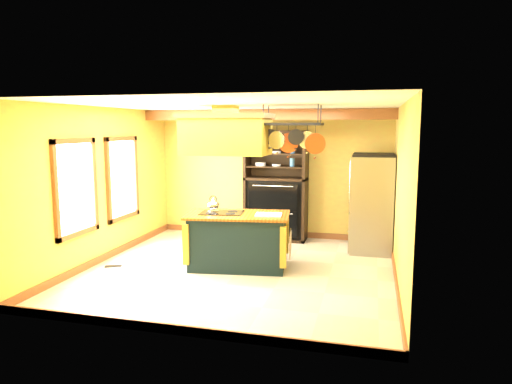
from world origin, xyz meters
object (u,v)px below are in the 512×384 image
at_px(refrigerator, 371,205).
at_px(hutch, 276,197).
at_px(kitchen_island, 238,240).
at_px(range_hood, 226,133).
at_px(pot_rack, 293,132).

relative_size(refrigerator, hutch, 0.80).
height_order(kitchen_island, hutch, hutch).
xyz_separation_m(range_hood, pot_rack, (1.11, 0.00, 0.02)).
height_order(range_hood, hutch, range_hood).
bearing_deg(refrigerator, kitchen_island, -142.85).
bearing_deg(range_hood, kitchen_island, 0.15).
relative_size(range_hood, hutch, 0.65).
relative_size(pot_rack, hutch, 0.45).
bearing_deg(hutch, pot_rack, -71.60).
xyz_separation_m(range_hood, hutch, (0.41, 2.12, -1.37)).
distance_m(range_hood, pot_rack, 1.11).
height_order(refrigerator, hutch, hutch).
bearing_deg(refrigerator, range_hood, -145.23).
distance_m(kitchen_island, range_hood, 1.80).
relative_size(kitchen_island, refrigerator, 1.00).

